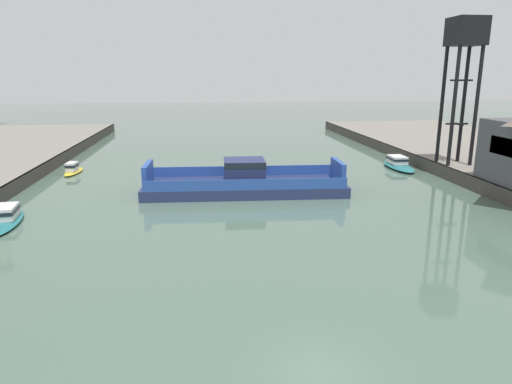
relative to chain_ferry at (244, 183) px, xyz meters
name	(u,v)px	position (x,y,z in m)	size (l,w,h in m)	color
ground_plane	(320,374)	(0.34, -31.26, -1.08)	(400.00, 400.00, 0.00)	#4C6656
chain_ferry	(244,183)	(0.00, 0.00, 0.00)	(21.47, 7.88, 3.58)	navy
moored_boat_near_left	(73,169)	(-20.89, 12.31, -0.52)	(1.95, 5.57, 1.47)	yellow
moored_boat_near_right	(5,217)	(-21.15, -8.27, -0.54)	(3.50, 8.16, 1.44)	#237075
moored_boat_mid_left	(398,164)	(21.82, 10.87, -0.49)	(2.98, 8.40, 1.60)	#237075
crane_tower	(465,47)	(26.50, 5.47, 14.26)	(3.65, 3.65, 17.15)	black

